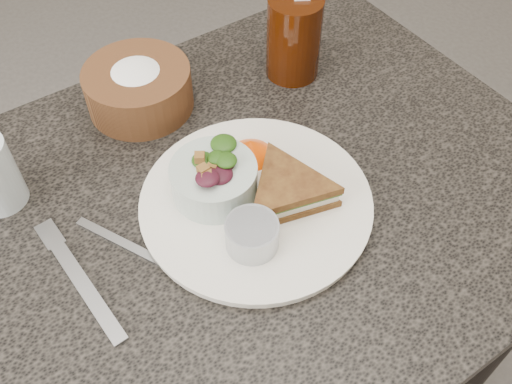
{
  "coord_description": "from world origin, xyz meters",
  "views": [
    {
      "loc": [
        -0.22,
        -0.41,
        1.36
      ],
      "look_at": [
        0.05,
        -0.02,
        0.78
      ],
      "focal_mm": 40.0,
      "sensor_mm": 36.0,
      "label": 1
    }
  ],
  "objects": [
    {
      "name": "salad_bowl",
      "position": [
        0.01,
        0.02,
        0.8
      ],
      "size": [
        0.15,
        0.15,
        0.07
      ],
      "primitive_type": null,
      "rotation": [
        0.0,
        0.0,
        -0.39
      ],
      "color": "#AABDB4",
      "rests_on": "dinner_plate"
    },
    {
      "name": "knife",
      "position": [
        -0.12,
        0.01,
        0.75
      ],
      "size": [
        0.09,
        0.17,
        0.0
      ],
      "primitive_type": "cube",
      "rotation": [
        0.0,
        0.0,
        0.47
      ],
      "color": "gray",
      "rests_on": "dining_table"
    },
    {
      "name": "dining_table",
      "position": [
        0.0,
        0.0,
        0.38
      ],
      "size": [
        1.0,
        0.7,
        0.75
      ],
      "primitive_type": "cube",
      "color": "black",
      "rests_on": "floor"
    },
    {
      "name": "sandwich",
      "position": [
        0.08,
        -0.05,
        0.78
      ],
      "size": [
        0.18,
        0.18,
        0.04
      ],
      "primitive_type": null,
      "rotation": [
        0.0,
        0.0,
        -0.25
      ],
      "color": "brown",
      "rests_on": "dinner_plate"
    },
    {
      "name": "dinner_plate",
      "position": [
        0.05,
        -0.02,
        0.76
      ],
      "size": [
        0.31,
        0.31,
        0.01
      ],
      "primitive_type": "cylinder",
      "color": "silver",
      "rests_on": "dining_table"
    },
    {
      "name": "cola_glass",
      "position": [
        0.26,
        0.18,
        0.82
      ],
      "size": [
        0.1,
        0.1,
        0.15
      ],
      "primitive_type": null,
      "rotation": [
        0.0,
        0.0,
        0.15
      ],
      "color": "black",
      "rests_on": "dining_table"
    },
    {
      "name": "orange_wedge",
      "position": [
        0.09,
        0.05,
        0.78
      ],
      "size": [
        0.09,
        0.09,
        0.03
      ],
      "primitive_type": "cone",
      "rotation": [
        0.0,
        0.0,
        0.37
      ],
      "color": "#FF4D03",
      "rests_on": "dinner_plate"
    },
    {
      "name": "dressing_ramekin",
      "position": [
        0.0,
        -0.08,
        0.78
      ],
      "size": [
        0.07,
        0.07,
        0.04
      ],
      "primitive_type": "cylinder",
      "rotation": [
        0.0,
        0.0,
        -0.1
      ],
      "color": "#A2A7AE",
      "rests_on": "dinner_plate"
    },
    {
      "name": "fork",
      "position": [
        -0.2,
        -0.01,
        0.75
      ],
      "size": [
        0.03,
        0.19,
        0.01
      ],
      "primitive_type": "cube",
      "rotation": [
        0.0,
        0.0,
        0.06
      ],
      "color": "#949598",
      "rests_on": "dining_table"
    },
    {
      "name": "bread_basket",
      "position": [
        0.01,
        0.24,
        0.8
      ],
      "size": [
        0.17,
        0.17,
        0.09
      ],
      "primitive_type": null,
      "rotation": [
        0.0,
        0.0,
        -0.03
      ],
      "color": "brown",
      "rests_on": "dining_table"
    }
  ]
}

